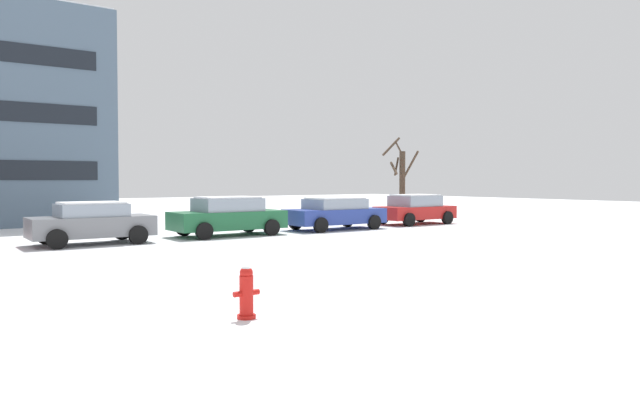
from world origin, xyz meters
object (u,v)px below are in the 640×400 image
(parked_car_blue, at_px, (335,213))
(parked_car_red, at_px, (415,209))
(parked_car_gray, at_px, (92,222))
(parked_car_green, at_px, (228,216))
(fire_hydrant, at_px, (246,291))

(parked_car_blue, distance_m, parked_car_red, 5.16)
(parked_car_gray, relative_size, parked_car_green, 0.90)
(fire_hydrant, relative_size, parked_car_green, 0.19)
(parked_car_gray, height_order, parked_car_red, parked_car_red)
(fire_hydrant, xyz_separation_m, parked_car_green, (5.91, 12.65, 0.35))
(fire_hydrant, relative_size, parked_car_blue, 0.19)
(parked_car_gray, xyz_separation_m, parked_car_red, (15.47, 0.29, 0.01))
(fire_hydrant, bearing_deg, parked_car_gray, 86.54)
(parked_car_green, distance_m, parked_car_red, 10.31)
(parked_car_green, height_order, parked_car_blue, parked_car_green)
(parked_car_green, relative_size, parked_car_blue, 0.99)
(fire_hydrant, relative_size, parked_car_gray, 0.22)
(parked_car_gray, relative_size, parked_car_red, 0.98)
(parked_car_gray, bearing_deg, parked_car_red, 1.07)
(fire_hydrant, distance_m, parked_car_blue, 16.74)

